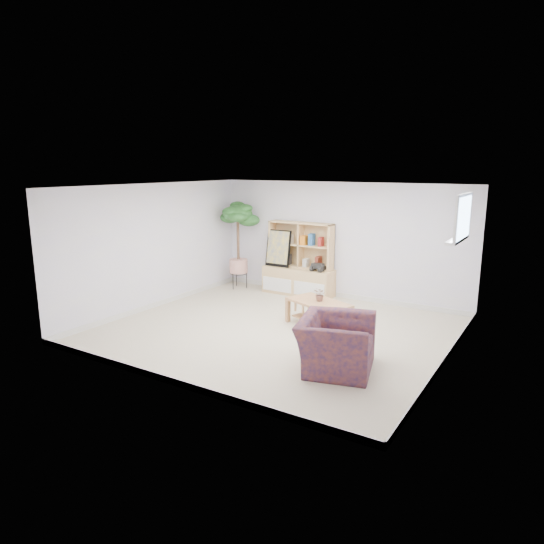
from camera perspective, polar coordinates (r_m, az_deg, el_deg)
The scene contains 14 objects.
floor at distance 8.26m, azimuth 0.57°, elevation -6.84°, with size 5.50×5.00×0.01m, color beige.
ceiling at distance 7.80m, azimuth 0.61°, elevation 10.04°, with size 5.50×5.00×0.01m, color silver.
walls at distance 7.94m, azimuth 0.59°, elevation 1.36°, with size 5.51×5.01×2.40m.
baseboard at distance 8.24m, azimuth 0.57°, elevation -6.51°, with size 5.50×5.00×0.10m, color silver, non-canonical shape.
window at distance 7.42m, azimuth 21.61°, elevation 5.96°, with size 0.10×0.98×0.68m, color #C4E3FF, non-canonical shape.
window_sill at distance 7.47m, azimuth 20.96°, elevation 3.57°, with size 0.14×1.00×0.04m, color silver.
storage_unit at distance 10.33m, azimuth 3.14°, elevation 1.55°, with size 1.55×0.52×1.55m, color #E3AA67, non-canonical shape.
poster at distance 10.45m, azimuth 0.75°, elevation 2.81°, with size 0.57×0.13×0.79m, color yellow, non-canonical shape.
toy_truck at distance 10.04m, azimuth 5.42°, elevation 0.60°, with size 0.35×0.24×0.19m, color black, non-canonical shape.
coffee_table at distance 8.41m, azimuth 5.50°, elevation -4.93°, with size 1.10×0.60×0.45m, color tan, non-canonical shape.
table_plant at distance 8.32m, azimuth 5.68°, elevation -2.64°, with size 0.22×0.19×0.24m, color #227625.
floor_tree at distance 10.85m, azimuth -4.00°, elevation 3.11°, with size 0.72×0.72×1.94m, color #1C5724, non-canonical shape.
armchair at distance 6.68m, azimuth 7.51°, elevation -7.95°, with size 1.11×0.96×0.82m, color #0E1442.
sill_plant at distance 7.54m, azimuth 21.17°, elevation 4.66°, with size 0.13×0.10×0.23m, color #1C5724.
Camera 1 is at (4.03, -6.67, 2.73)m, focal length 32.00 mm.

